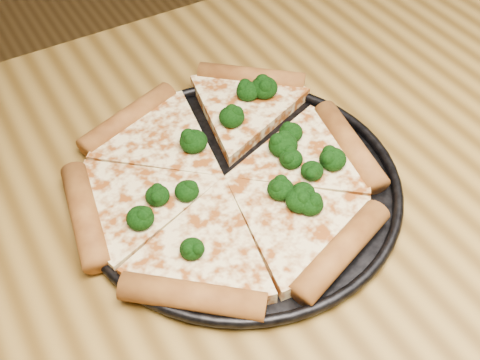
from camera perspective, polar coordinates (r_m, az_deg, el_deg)
dining_table at (r=0.71m, az=6.85°, el=-9.23°), size 1.20×0.90×0.75m
pizza_pan at (r=0.66m, az=0.00°, el=-0.50°), size 0.34×0.34×0.02m
pizza at (r=0.65m, az=-1.39°, el=0.47°), size 0.35×0.36×0.03m
broccoli_florets at (r=0.66m, az=1.49°, el=2.43°), size 0.24×0.21×0.02m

